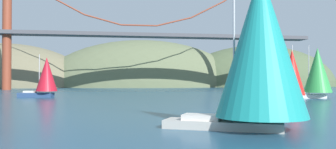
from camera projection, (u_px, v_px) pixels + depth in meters
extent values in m
plane|color=navy|center=(244.00, 128.00, 22.99)|extent=(360.00, 360.00, 0.00)
ellipsoid|color=#4C5B3D|center=(258.00, 86.00, 165.70)|extent=(77.78, 44.00, 39.29)
ellipsoid|color=#5B6647|center=(144.00, 87.00, 157.10)|extent=(89.63, 44.00, 42.43)
ellipsoid|color=#6B664C|center=(3.00, 87.00, 147.72)|extent=(73.94, 44.00, 37.70)
cylinder|color=brown|center=(7.00, 27.00, 110.52)|extent=(2.80, 2.80, 40.36)
cylinder|color=brown|center=(257.00, 32.00, 123.73)|extent=(2.80, 2.80, 40.36)
cube|color=#47474C|center=(139.00, 35.00, 117.10)|extent=(120.50, 6.00, 1.20)
cylinder|color=brown|center=(66.00, 5.00, 113.48)|extent=(12.30, 0.50, 6.67)
cylinder|color=brown|center=(103.00, 20.00, 115.29)|extent=(12.20, 0.50, 3.60)
cylinder|color=brown|center=(139.00, 25.00, 117.15)|extent=(12.07, 0.50, 0.50)
cylinder|color=brown|center=(174.00, 22.00, 119.06)|extent=(12.20, 0.50, 3.60)
cylinder|color=brown|center=(208.00, 9.00, 121.02)|extent=(12.30, 0.50, 6.67)
cube|color=#B7B2A8|center=(222.00, 125.00, 22.25)|extent=(7.68, 5.19, 0.55)
cube|color=beige|center=(202.00, 117.00, 22.66)|extent=(2.86, 2.47, 0.36)
cylinder|color=#B2B2B7|center=(234.00, 40.00, 22.11)|extent=(0.14, 0.14, 10.32)
cone|color=teal|center=(261.00, 43.00, 21.62)|extent=(7.63, 7.63, 9.26)
cube|color=white|center=(305.00, 96.00, 59.70)|extent=(6.97, 3.15, 0.71)
cube|color=beige|center=(298.00, 93.00, 59.78)|extent=(2.39, 1.77, 0.36)
cylinder|color=#B2B2B7|center=(309.00, 70.00, 59.74)|extent=(0.14, 0.14, 8.50)
cone|color=green|center=(318.00, 70.00, 59.65)|extent=(5.58, 5.58, 7.72)
cube|color=#B7B2A8|center=(292.00, 99.00, 52.31)|extent=(4.30, 5.83, 0.64)
cube|color=beige|center=(293.00, 95.00, 53.29)|extent=(2.00, 2.22, 0.36)
cylinder|color=#B2B2B7|center=(292.00, 71.00, 51.84)|extent=(0.14, 0.14, 7.80)
cone|color=red|center=(292.00, 72.00, 50.65)|extent=(4.98, 4.98, 6.65)
cube|color=navy|center=(36.00, 95.00, 63.13)|extent=(6.47, 3.02, 0.82)
cube|color=beige|center=(30.00, 92.00, 63.18)|extent=(2.23, 1.77, 0.36)
cylinder|color=#B2B2B7|center=(39.00, 74.00, 63.17)|extent=(0.14, 0.14, 7.02)
cone|color=#B21423|center=(47.00, 74.00, 63.12)|extent=(4.46, 4.46, 6.20)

